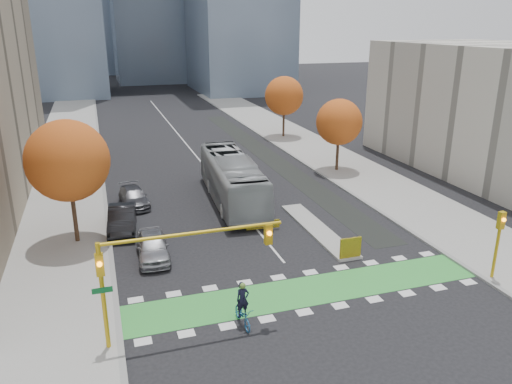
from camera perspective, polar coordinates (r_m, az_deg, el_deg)
ground at (r=26.64m, az=7.22°, el=-12.67°), size 300.00×300.00×0.00m
sidewalk_west at (r=42.86m, az=-21.53°, el=-1.32°), size 7.00×120.00×0.15m
sidewalk_east at (r=48.77m, az=11.81°, el=1.97°), size 7.00×120.00×0.15m
curb_west at (r=42.71m, az=-16.87°, el=-0.86°), size 0.30×120.00×0.16m
curb_east at (r=47.18m, az=8.10°, el=1.62°), size 0.30×120.00×0.16m
bike_crossing at (r=27.80m, az=5.91°, el=-11.16°), size 20.00×3.00×0.01m
centre_line at (r=62.81m, az=-8.30°, el=5.84°), size 0.15×70.00×0.01m
bike_lane_paint at (r=55.16m, az=1.24°, el=4.24°), size 2.50×50.00×0.01m
median_island at (r=35.39m, az=7.01°, el=-4.25°), size 1.60×10.00×0.16m
hazard_board at (r=31.20m, az=10.75°, el=-6.27°), size 1.40×0.12×1.30m
tree_west at (r=33.52m, az=-20.72°, el=3.35°), size 5.20×5.20×8.22m
tree_east_near at (r=48.65m, az=9.47°, el=7.89°), size 4.40×4.40×7.08m
tree_east_far at (r=63.22m, az=3.23°, el=10.92°), size 4.80×4.80×7.65m
traffic_signal_west at (r=22.30m, az=-10.75°, el=-7.63°), size 8.53×0.56×5.20m
traffic_signal_east at (r=30.69m, az=26.01°, el=-4.44°), size 0.35×0.43×4.10m
cyclist at (r=24.53m, az=-1.52°, el=-13.44°), size 0.82×2.01×2.27m
bus at (r=40.23m, az=-2.75°, el=1.49°), size 4.07×13.80×3.79m
parked_car_a at (r=31.53m, az=-11.74°, el=-6.06°), size 2.08×4.78×1.60m
parked_car_b at (r=36.03m, az=-15.04°, el=-3.01°), size 2.32×5.36×1.72m
parked_car_c at (r=40.83m, az=-13.78°, el=-0.57°), size 2.38×4.93×1.38m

